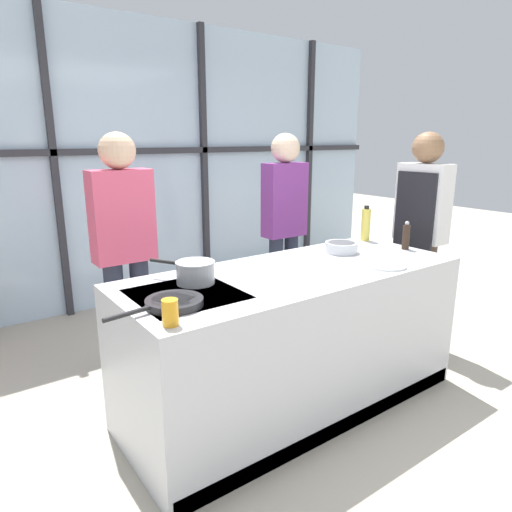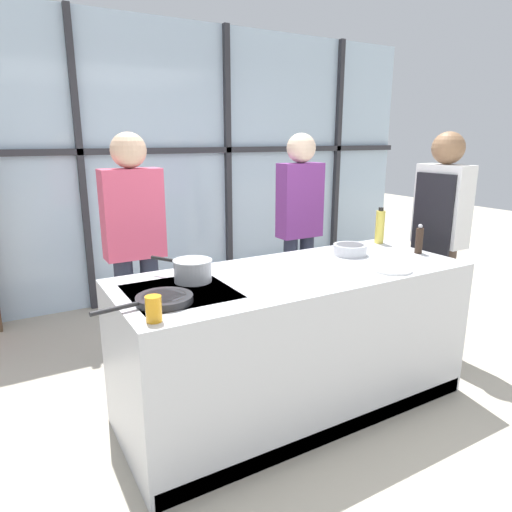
# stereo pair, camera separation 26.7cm
# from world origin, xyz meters

# --- Properties ---
(ground_plane) EXTENTS (18.00, 18.00, 0.00)m
(ground_plane) POSITION_xyz_m (0.00, 0.00, 0.00)
(ground_plane) COLOR #BCB29E
(back_window_wall) EXTENTS (6.40, 0.10, 2.80)m
(back_window_wall) POSITION_xyz_m (0.00, 2.48, 1.40)
(back_window_wall) COLOR silver
(back_window_wall) RESTS_ON ground_plane
(demo_island) EXTENTS (2.15, 0.85, 0.90)m
(demo_island) POSITION_xyz_m (-0.00, -0.00, 0.45)
(demo_island) COLOR silver
(demo_island) RESTS_ON ground_plane
(chef) EXTENTS (0.24, 0.41, 1.71)m
(chef) POSITION_xyz_m (1.45, 0.15, 0.99)
(chef) COLOR #47382D
(chef) RESTS_ON ground_plane
(spectator_far_left) EXTENTS (0.41, 0.24, 1.71)m
(spectator_far_left) POSITION_xyz_m (-0.70, 0.96, 0.99)
(spectator_far_left) COLOR #232838
(spectator_far_left) RESTS_ON ground_plane
(spectator_center_left) EXTENTS (0.38, 0.24, 1.71)m
(spectator_center_left) POSITION_xyz_m (0.70, 0.96, 1.00)
(spectator_center_left) COLOR #232838
(spectator_center_left) RESTS_ON ground_plane
(frying_pan) EXTENTS (0.49, 0.28, 0.04)m
(frying_pan) POSITION_xyz_m (-0.87, -0.13, 0.92)
(frying_pan) COLOR #232326
(frying_pan) RESTS_ON demo_island
(saucepan) EXTENTS (0.27, 0.36, 0.12)m
(saucepan) POSITION_xyz_m (-0.61, 0.13, 0.96)
(saucepan) COLOR silver
(saucepan) RESTS_ON demo_island
(white_plate) EXTENTS (0.24, 0.24, 0.01)m
(white_plate) POSITION_xyz_m (0.51, -0.27, 0.90)
(white_plate) COLOR white
(white_plate) RESTS_ON demo_island
(mixing_bowl) EXTENTS (0.23, 0.23, 0.07)m
(mixing_bowl) POSITION_xyz_m (0.54, 0.15, 0.93)
(mixing_bowl) COLOR silver
(mixing_bowl) RESTS_ON demo_island
(oil_bottle) EXTENTS (0.07, 0.07, 0.27)m
(oil_bottle) POSITION_xyz_m (0.97, 0.31, 1.02)
(oil_bottle) COLOR #E0CC4C
(oil_bottle) RESTS_ON demo_island
(pepper_grinder) EXTENTS (0.05, 0.05, 0.20)m
(pepper_grinder) POSITION_xyz_m (0.98, -0.05, 0.99)
(pepper_grinder) COLOR #332319
(pepper_grinder) RESTS_ON demo_island
(juice_glass_near) EXTENTS (0.07, 0.07, 0.12)m
(juice_glass_near) POSITION_xyz_m (-0.97, -0.32, 0.95)
(juice_glass_near) COLOR orange
(juice_glass_near) RESTS_ON demo_island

